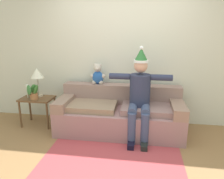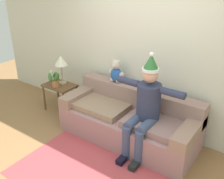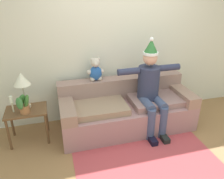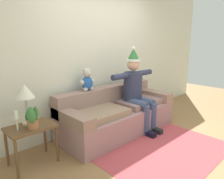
% 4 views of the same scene
% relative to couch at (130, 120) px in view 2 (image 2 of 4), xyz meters
% --- Properties ---
extents(ground_plane, '(10.00, 10.00, 0.00)m').
position_rel_couch_xyz_m(ground_plane, '(0.00, -1.03, -0.32)').
color(ground_plane, olive).
extents(back_wall, '(7.00, 0.10, 2.70)m').
position_rel_couch_xyz_m(back_wall, '(0.00, 0.52, 1.03)').
color(back_wall, silver).
rests_on(back_wall, ground_plane).
extents(couch, '(2.15, 0.86, 0.78)m').
position_rel_couch_xyz_m(couch, '(0.00, 0.00, 0.00)').
color(couch, gray).
rests_on(couch, ground_plane).
extents(person_seated, '(1.02, 0.77, 1.50)m').
position_rel_couch_xyz_m(person_seated, '(0.34, -0.16, 0.44)').
color(person_seated, '#2B314C').
rests_on(person_seated, ground_plane).
extents(teddy_bear, '(0.29, 0.17, 0.38)m').
position_rel_couch_xyz_m(teddy_bear, '(-0.44, 0.26, 0.63)').
color(teddy_bear, '#2554A3').
rests_on(teddy_bear, couch).
extents(side_table, '(0.59, 0.41, 0.53)m').
position_rel_couch_xyz_m(side_table, '(-1.55, 0.02, 0.13)').
color(side_table, brown).
rests_on(side_table, ground_plane).
extents(table_lamp, '(0.24, 0.24, 0.54)m').
position_rel_couch_xyz_m(table_lamp, '(-1.55, 0.10, 0.64)').
color(table_lamp, tan).
rests_on(table_lamp, side_table).
extents(potted_plant, '(0.21, 0.24, 0.29)m').
position_rel_couch_xyz_m(potted_plant, '(-1.55, -0.08, 0.35)').
color(potted_plant, '#9A653C').
rests_on(potted_plant, side_table).
extents(candle_tall, '(0.04, 0.04, 0.25)m').
position_rel_couch_xyz_m(candle_tall, '(-1.71, -0.00, 0.38)').
color(candle_tall, beige).
rests_on(candle_tall, side_table).
extents(area_rug, '(1.95, 1.34, 0.01)m').
position_rel_couch_xyz_m(area_rug, '(0.00, -1.03, -0.31)').
color(area_rug, '#B24248').
rests_on(area_rug, ground_plane).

